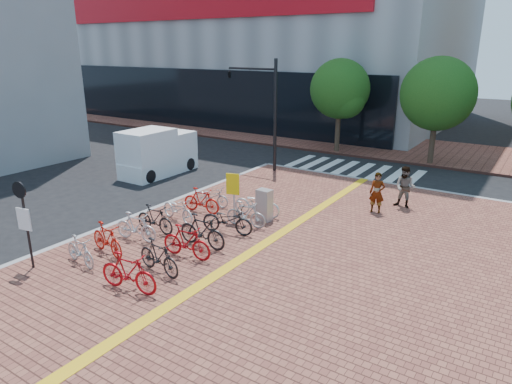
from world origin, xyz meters
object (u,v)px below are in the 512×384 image
Objects in this scene: bike_3 at (155,219)px; pedestrian_a at (377,193)px; bike_7 at (128,272)px; traffic_light_pole at (254,93)px; bike_9 at (186,242)px; bike_13 at (257,204)px; box_truck at (157,153)px; bike_12 at (246,214)px; bike_10 at (202,231)px; utility_box at (264,205)px; bike_2 at (136,227)px; bike_8 at (159,257)px; bike_1 at (107,239)px; bike_6 at (212,196)px; bike_5 at (201,200)px; notice_sign at (24,214)px; bike_4 at (178,209)px; bike_0 at (80,251)px; yellow_sign at (233,188)px; bike_11 at (227,220)px; pedestrian_b at (405,187)px.

pedestrian_a is (6.15, 6.61, 0.32)m from bike_3.
traffic_light_pole is at bearing 11.44° from bike_7.
bike_9 reaches higher than bike_13.
bike_12 is at bearing -25.09° from box_truck.
bike_10 is 1.53× the size of utility_box.
bike_2 is at bearing -78.29° from traffic_light_pole.
bike_7 reaches higher than bike_8.
bike_1 is 0.30× the size of traffic_light_pole.
bike_8 is (2.44, -1.34, 0.02)m from bike_2.
bike_6 is 0.28× the size of traffic_light_pole.
bike_12 is at bearing -101.41° from bike_5.
bike_13 is at bearing 66.30° from notice_sign.
bike_4 reaches higher than bike_6.
bike_1 reaches higher than bike_5.
box_truck reaches higher than bike_0.
yellow_sign is (1.70, 4.79, 0.80)m from bike_1.
bike_11 is 1.21× the size of bike_12.
bike_9 is at bearing -67.00° from traffic_light_pole.
bike_5 is 1.38× the size of utility_box.
utility_box is at bearing -122.13° from bike_13.
notice_sign is (-1.14, -4.20, 1.25)m from bike_3.
traffic_light_pole reaches higher than pedestrian_b.
bike_1 reaches higher than bike_6.
bike_3 is 0.91× the size of bike_7.
bike_3 is 1.03× the size of pedestrian_a.
bike_5 is at bearing -72.59° from traffic_light_pole.
bike_7 is at bearing 176.13° from bike_9.
utility_box is at bearing -19.15° from box_truck.
yellow_sign is (-0.66, 3.53, 0.79)m from bike_9.
notice_sign is (-8.08, -12.05, 0.88)m from pedestrian_b.
bike_11 is at bearing -5.68° from bike_7.
traffic_light_pole is (-4.78, 7.78, 3.67)m from bike_12.
bike_10 is 9.16m from pedestrian_b.
bike_7 is (2.57, -6.98, 0.14)m from bike_6.
bike_9 is at bearing -173.12° from bike_10.
bike_7 is 0.32× the size of traffic_light_pole.
bike_2 is 0.39× the size of box_truck.
pedestrian_a is (3.64, 4.30, 0.35)m from bike_12.
bike_0 is at bearing 174.35° from bike_5.
yellow_sign is at bearing 64.02° from bike_12.
bike_0 is 3.94m from bike_10.
bike_4 is (-0.04, 4.55, 0.02)m from bike_0.
bike_12 is at bearing -7.15° from bike_9.
notice_sign is at bearing 139.90° from bike_0.
bike_11 reaches higher than bike_5.
bike_3 is 8.88m from box_truck.
bike_10 is 0.32× the size of traffic_light_pole.
bike_10 reaches higher than bike_1.
bike_0 is 0.90× the size of bike_3.
bike_10 reaches higher than bike_11.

